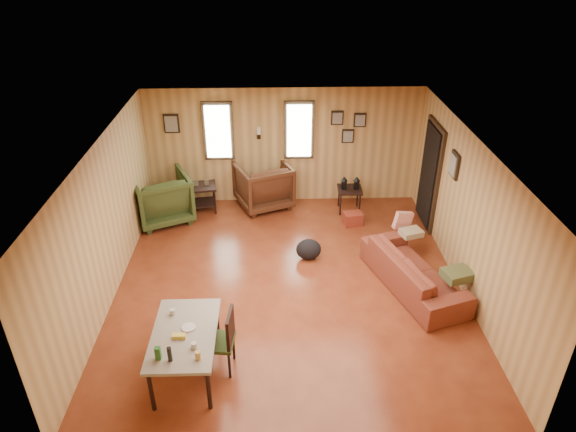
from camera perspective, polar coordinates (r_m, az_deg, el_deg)
The scene contains 11 objects.
room at distance 7.99m, azimuth 1.24°, elevation 0.55°, with size 5.54×6.04×2.44m.
sofa at distance 8.36m, azimuth 13.89°, elevation -5.40°, with size 2.08×0.61×0.81m, color maroon.
recliner_brown at distance 10.48m, azimuth -2.77°, elevation 3.68°, with size 1.00×0.94×1.03m, color #452414.
recliner_green at distance 10.23m, azimuth -13.90°, elevation 2.20°, with size 1.03×0.97×1.06m, color #33431E.
end_table at distance 10.48m, azimuth -9.46°, elevation 2.50°, with size 0.61×0.57×0.69m.
side_table at distance 10.35m, azimuth 6.90°, elevation 3.16°, with size 0.50×0.50×0.76m.
cooler at distance 10.03m, azimuth 7.20°, elevation -0.30°, with size 0.40×0.32×0.25m.
backpack at distance 8.92m, azimuth 2.31°, elevation -3.73°, with size 0.53×0.47×0.38m.
sofa_pillows at distance 8.66m, azimuth 15.53°, elevation -3.52°, with size 0.94×1.83×0.38m.
dining_table at distance 6.67m, azimuth -11.46°, elevation -13.06°, with size 0.80×1.33×0.87m.
dining_chair at distance 6.74m, azimuth -7.26°, elevation -13.28°, with size 0.45×0.45×0.91m.
Camera 1 is at (-0.22, -6.71, 5.06)m, focal length 32.00 mm.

